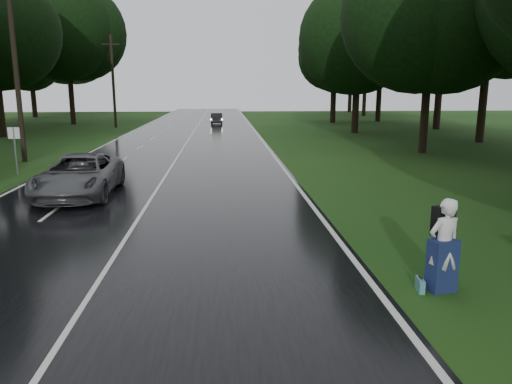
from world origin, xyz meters
The scene contains 15 objects.
ground centered at (0.00, 0.00, 0.00)m, with size 160.00×160.00×0.00m, color #1E4113.
road centered at (0.00, 20.00, 0.02)m, with size 12.00×140.00×0.04m, color black.
lane_center centered at (0.00, 20.00, 0.04)m, with size 0.12×140.00×0.01m, color silver.
grey_car centered at (-2.78, 10.53, 0.82)m, with size 2.60×5.64×1.57m, color #505256.
far_car centered at (2.07, 48.63, 0.65)m, with size 1.30×3.72×1.23m, color black.
hitchhiker centered at (7.13, 0.90, 0.91)m, with size 0.81×0.77×1.96m.
suitcase centered at (6.69, 0.88, 0.14)m, with size 0.11×0.39×0.28m, color teal.
utility_pole_mid centered at (-8.50, 20.01, 0.00)m, with size 1.80×0.28×9.74m, color black, non-canonical shape.
utility_pole_far centered at (-8.50, 44.41, 0.00)m, with size 1.80×0.28×9.39m, color black, non-canonical shape.
road_sign_b centered at (-7.20, 15.73, 0.00)m, with size 0.54×0.10×2.26m, color white, non-canonical shape.
tree_left_e centered at (-15.96, 34.75, 0.00)m, with size 9.74×9.74×15.22m, color black, non-canonical shape.
tree_left_f centered at (-14.28, 49.31, 0.00)m, with size 11.75×11.75×18.36m, color black, non-canonical shape.
tree_right_d centered at (15.50, 22.16, 0.00)m, with size 9.38×9.38×14.65m, color black, non-canonical shape.
tree_right_e centered at (14.93, 36.37, 0.00)m, with size 8.95×8.95×13.99m, color black, non-canonical shape.
tree_right_f centered at (16.00, 50.27, 0.00)m, with size 9.02×9.02×14.10m, color black, non-canonical shape.
Camera 1 is at (2.69, -8.24, 4.09)m, focal length 34.26 mm.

